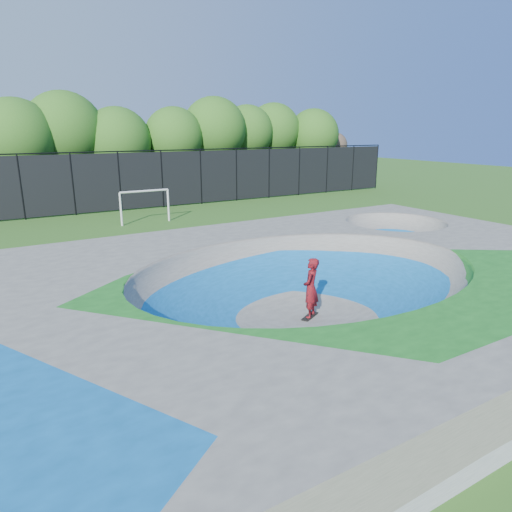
{
  "coord_description": "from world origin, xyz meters",
  "views": [
    {
      "loc": [
        -8.08,
        -10.36,
        5.46
      ],
      "look_at": [
        -0.05,
        3.0,
        1.1
      ],
      "focal_mm": 32.0,
      "sensor_mm": 36.0,
      "label": 1
    }
  ],
  "objects": [
    {
      "name": "ground",
      "position": [
        0.0,
        0.0,
        0.0
      ],
      "size": [
        120.0,
        120.0,
        0.0
      ],
      "primitive_type": "plane",
      "color": "#2B5918",
      "rests_on": "ground"
    },
    {
      "name": "skate_deck",
      "position": [
        0.0,
        0.0,
        0.75
      ],
      "size": [
        22.0,
        14.0,
        1.5
      ],
      "primitive_type": "cube",
      "color": "gray",
      "rests_on": "ground"
    },
    {
      "name": "skater",
      "position": [
        -0.16,
        -0.33,
        0.92
      ],
      "size": [
        0.8,
        0.76,
        1.85
      ],
      "primitive_type": "imported",
      "rotation": [
        0.0,
        0.0,
        3.79
      ],
      "color": "red",
      "rests_on": "ground"
    },
    {
      "name": "skateboard",
      "position": [
        -0.16,
        -0.33,
        0.03
      ],
      "size": [
        0.79,
        0.56,
        0.05
      ],
      "primitive_type": "cube",
      "rotation": [
        0.0,
        0.0,
        0.48
      ],
      "color": "black",
      "rests_on": "ground"
    },
    {
      "name": "soccer_goal",
      "position": [
        0.11,
        16.03,
        1.37
      ],
      "size": [
        3.0,
        0.12,
        1.98
      ],
      "color": "silver",
      "rests_on": "ground"
    },
    {
      "name": "fence",
      "position": [
        0.0,
        21.0,
        2.1
      ],
      "size": [
        48.09,
        0.09,
        4.04
      ],
      "color": "black",
      "rests_on": "ground"
    },
    {
      "name": "treeline",
      "position": [
        -1.59,
        25.83,
        5.02
      ],
      "size": [
        50.61,
        6.44,
        8.14
      ],
      "color": "#4F3527",
      "rests_on": "ground"
    }
  ]
}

